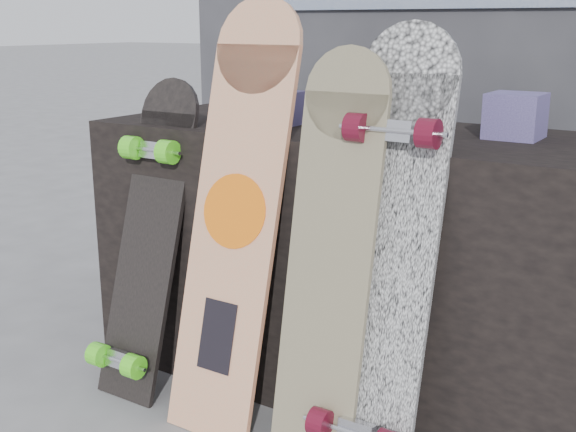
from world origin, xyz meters
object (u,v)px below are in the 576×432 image
Objects in this scene: vendor_table at (354,259)px; skateboard_dark at (147,234)px; longboard_celtic at (331,250)px; longboard_geisha at (237,205)px; longboard_cascadia at (385,249)px.

skateboard_dark is at bearing -145.43° from vendor_table.
skateboard_dark is at bearing 176.58° from longboard_celtic.
longboard_geisha reaches higher than longboard_cascadia.
longboard_celtic is at bearing -3.42° from skateboard_dark.
longboard_celtic is 0.95× the size of longboard_cascadia.
longboard_geisha is at bearing 0.22° from skateboard_dark.
vendor_table is 1.36× the size of longboard_geisha.
longboard_celtic is 1.12× the size of skateboard_dark.
longboard_celtic is 0.14m from longboard_cascadia.
longboard_cascadia reaches higher than skateboard_dark.
longboard_geisha is 1.06× the size of longboard_cascadia.
longboard_geisha is 0.32m from longboard_celtic.
longboard_geisha is 1.25× the size of skateboard_dark.
vendor_table is 1.70× the size of skateboard_dark.
skateboard_dark is (-0.34, -0.00, -0.14)m from longboard_geisha.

